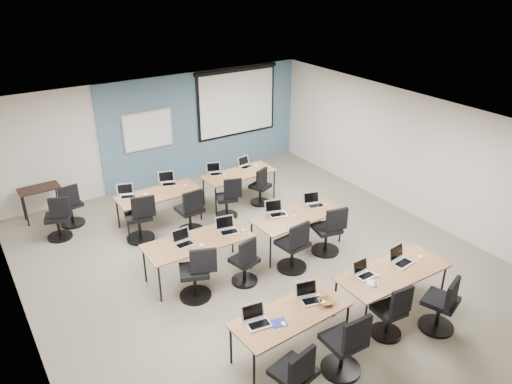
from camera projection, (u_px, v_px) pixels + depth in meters
floor at (259, 263)px, 9.46m from camera, size 8.00×9.00×0.02m
ceiling at (259, 127)px, 8.29m from camera, size 8.00×9.00×0.02m
wall_back at (159, 132)px, 12.28m from camera, size 8.00×0.04×2.70m
wall_front at (483, 352)px, 5.47m from camera, size 8.00×0.04×2.70m
wall_left at (18, 269)px, 6.91m from camera, size 0.04×9.00×2.70m
wall_right at (412, 155)px, 10.84m from camera, size 0.04×9.00×2.70m
blue_accent_panel at (204, 123)px, 12.87m from camera, size 5.50×0.04×2.70m
whiteboard at (148, 131)px, 12.04m from camera, size 1.28×0.03×0.98m
projector_screen at (237, 98)px, 13.06m from camera, size 2.40×0.10×1.82m
training_table_front_left at (291, 316)px, 7.02m from camera, size 1.74×0.72×0.73m
training_table_front_right at (393, 273)px, 7.96m from camera, size 1.89×0.79×0.73m
training_table_mid_left at (198, 242)px, 8.82m from camera, size 1.92×0.80×0.73m
training_table_mid_right at (298, 217)px, 9.69m from camera, size 1.83×0.76×0.73m
training_table_back_left at (159, 195)px, 10.56m from camera, size 1.76×0.73×0.73m
training_table_back_right at (239, 175)px, 11.53m from camera, size 1.70×0.71×0.73m
laptop_0 at (256, 319)px, 6.81m from camera, size 0.33×0.28×0.25m
mouse_0 at (284, 324)px, 6.80m from camera, size 0.06×0.10×0.03m
task_chair_0 at (295, 381)px, 6.29m from camera, size 0.55×0.55×1.03m
laptop_1 at (310, 296)px, 7.27m from camera, size 0.34×0.29×0.26m
mouse_1 at (323, 302)px, 7.23m from camera, size 0.07×0.10×0.03m
task_chair_1 at (345, 349)px, 6.80m from camera, size 0.57×0.57×1.04m
laptop_2 at (363, 272)px, 7.83m from camera, size 0.30×0.26×0.23m
mouse_2 at (378, 275)px, 7.82m from camera, size 0.06×0.10×0.03m
task_chair_2 at (391, 316)px, 7.48m from camera, size 0.47×0.47×0.96m
laptop_3 at (400, 259)px, 8.16m from camera, size 0.35×0.30×0.26m
mouse_3 at (420, 257)px, 8.30m from camera, size 0.07×0.11×0.03m
task_chair_3 at (442, 308)px, 7.59m from camera, size 0.56×0.54×1.02m
laptop_4 at (183, 241)px, 8.68m from camera, size 0.33×0.28×0.25m
mouse_4 at (202, 245)px, 8.64m from camera, size 0.08×0.11×0.03m
task_chair_4 at (197, 277)px, 8.33m from camera, size 0.58×0.55×1.02m
laptop_5 at (227, 228)px, 9.06m from camera, size 0.35×0.30×0.27m
mouse_5 at (243, 230)px, 9.10m from camera, size 0.09×0.11×0.04m
task_chair_5 at (245, 265)px, 8.71m from camera, size 0.47×0.47×0.96m
laptop_6 at (276, 211)px, 9.67m from camera, size 0.35×0.29×0.26m
mouse_6 at (294, 216)px, 9.59m from camera, size 0.07×0.10×0.03m
task_chair_6 at (294, 250)px, 9.09m from camera, size 0.56×0.56×1.04m
laptop_7 at (314, 202)px, 10.01m from camera, size 0.34×0.29×0.26m
mouse_7 at (326, 204)px, 10.04m from camera, size 0.07×0.10×0.03m
task_chair_7 at (329, 234)px, 9.61m from camera, size 0.54×0.54×1.02m
laptop_8 at (127, 194)px, 10.38m from camera, size 0.33×0.28×0.25m
mouse_8 at (145, 194)px, 10.48m from camera, size 0.07×0.10×0.03m
task_chair_8 at (140, 221)px, 10.04m from camera, size 0.57×0.57×1.05m
laptop_9 at (168, 181)px, 10.95m from camera, size 0.35×0.30×0.26m
mouse_9 at (186, 185)px, 10.89m from camera, size 0.07×0.10×0.03m
task_chair_9 at (191, 215)px, 10.32m from camera, size 0.55×0.55×1.03m
laptop_10 at (215, 171)px, 11.45m from camera, size 0.32×0.28×0.25m
mouse_10 at (224, 174)px, 11.43m from camera, size 0.06×0.10×0.03m
task_chair_10 at (228, 201)px, 10.95m from camera, size 0.50×0.48×0.97m
laptop_11 at (245, 164)px, 11.83m from camera, size 0.31×0.26×0.24m
mouse_11 at (256, 166)px, 11.87m from camera, size 0.09×0.11×0.03m
task_chair_11 at (261, 189)px, 11.53m from camera, size 0.49×0.46×0.95m
blue_mousepad at (279, 323)px, 6.83m from camera, size 0.26×0.23×0.01m
snack_bowl at (326, 302)px, 7.20m from camera, size 0.28×0.28×0.06m
snack_plate at (372, 283)px, 7.64m from camera, size 0.23×0.23×0.01m
coffee_cup at (376, 283)px, 7.60m from camera, size 0.07×0.07×0.05m
utility_table at (39, 192)px, 10.78m from camera, size 0.84×0.47×0.75m
spare_chair_a at (71, 208)px, 10.61m from camera, size 0.51×0.51×0.99m
spare_chair_b at (59, 221)px, 10.11m from camera, size 0.51×0.50×0.98m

